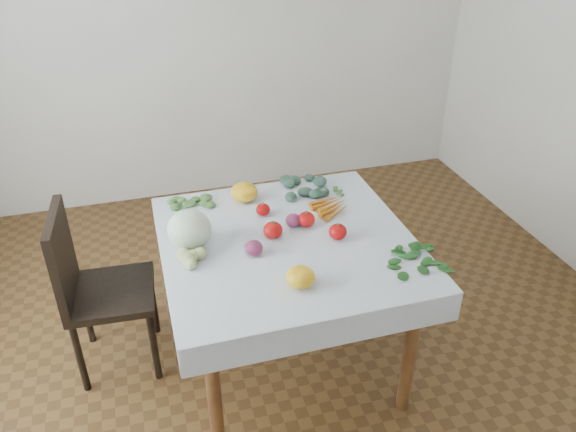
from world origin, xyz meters
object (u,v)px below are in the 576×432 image
object	(u,v)px
chair	(91,282)
heirloom_back	(244,192)
table	(288,258)
carrot_bunch	(331,206)
cabbage	(189,229)

from	to	relation	value
chair	heirloom_back	xyz separation A→B (m)	(0.79, 0.15, 0.29)
table	heirloom_back	world-z (taller)	heirloom_back
chair	carrot_bunch	world-z (taller)	chair
chair	carrot_bunch	xyz separation A→B (m)	(1.19, -0.05, 0.26)
heirloom_back	carrot_bunch	world-z (taller)	heirloom_back
table	heirloom_back	xyz separation A→B (m)	(-0.11, 0.41, 0.15)
table	chair	world-z (taller)	chair
heirloom_back	carrot_bunch	distance (m)	0.44
table	cabbage	distance (m)	0.47
heirloom_back	carrot_bunch	bearing A→B (deg)	-27.12
chair	table	bearing A→B (deg)	-16.27
cabbage	heirloom_back	bearing A→B (deg)	46.67
chair	carrot_bunch	size ratio (longest dim) A/B	4.04
chair	carrot_bunch	distance (m)	1.22
table	chair	size ratio (longest dim) A/B	1.12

